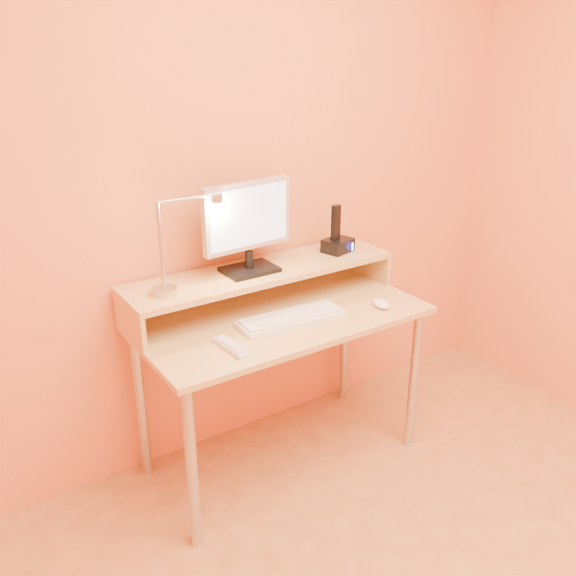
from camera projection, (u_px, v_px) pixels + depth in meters
wall_back at (240, 175)px, 2.56m from camera, size 3.00×0.04×2.50m
desk_leg_fl at (192, 469)px, 2.18m from camera, size 0.04×0.04×0.69m
desk_leg_fr at (414, 381)px, 2.74m from camera, size 0.04×0.04×0.69m
desk_leg_bl at (141, 405)px, 2.56m from camera, size 0.04×0.04×0.69m
desk_leg_br at (345, 339)px, 3.13m from camera, size 0.04×0.04×0.69m
desk_lower at (282, 318)px, 2.52m from camera, size 1.20×0.60×0.02m
shelf_riser_left at (130, 322)px, 2.30m from camera, size 0.02×0.30×0.14m
shelf_riser_right at (368, 263)px, 2.90m from camera, size 0.02×0.30×0.14m
desk_shelf at (262, 271)px, 2.57m from camera, size 1.20×0.30×0.02m
monitor_foot at (250, 269)px, 2.53m from camera, size 0.22×0.16×0.02m
monitor_neck at (249, 260)px, 2.52m from camera, size 0.04×0.04×0.07m
monitor_panel at (247, 216)px, 2.45m from camera, size 0.41×0.07×0.28m
monitor_back at (244, 214)px, 2.47m from camera, size 0.37×0.04×0.24m
monitor_screen at (249, 217)px, 2.44m from camera, size 0.37×0.03×0.24m
lamp_base at (164, 291)px, 2.31m from camera, size 0.10×0.10×0.02m
lamp_post at (161, 246)px, 2.24m from camera, size 0.01×0.01×0.33m
lamp_arm at (188, 198)px, 2.24m from camera, size 0.24×0.01×0.01m
lamp_head at (217, 198)px, 2.31m from camera, size 0.04×0.04×0.03m
lamp_bulb at (217, 202)px, 2.31m from camera, size 0.03×0.03×0.00m
phone_dock at (338, 245)px, 2.76m from camera, size 0.15×0.13×0.06m
phone_handset at (336, 223)px, 2.71m from camera, size 0.04×0.03×0.16m
phone_led at (353, 247)px, 2.75m from camera, size 0.01×0.00×0.04m
keyboard at (291, 319)px, 2.45m from camera, size 0.45×0.17×0.02m
mouse at (381, 304)px, 2.58m from camera, size 0.07×0.11×0.03m
remote_control at (231, 347)px, 2.23m from camera, size 0.06×0.19×0.02m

